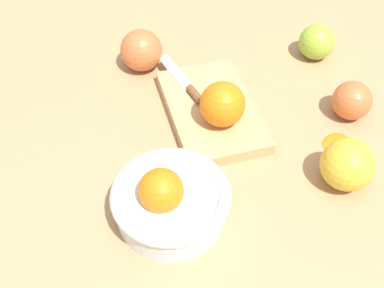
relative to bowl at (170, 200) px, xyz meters
name	(u,v)px	position (x,y,z in m)	size (l,w,h in m)	color
ground_plane	(252,138)	(0.14, -0.15, -0.04)	(2.40, 2.40, 0.00)	tan
bowl	(170,200)	(0.00, 0.00, 0.00)	(0.17, 0.17, 0.10)	silver
cutting_board	(211,111)	(0.20, -0.09, -0.02)	(0.23, 0.15, 0.02)	tan
orange_on_board	(223,104)	(0.16, -0.10, 0.03)	(0.08, 0.08, 0.08)	orange
knife	(187,85)	(0.26, -0.05, -0.01)	(0.15, 0.07, 0.01)	silver
apple_front_right	(317,42)	(0.35, -0.32, 0.00)	(0.07, 0.07, 0.07)	#8EB738
apple_front_right_2	(352,100)	(0.18, -0.33, 0.00)	(0.07, 0.07, 0.07)	#CC6638
apple_front_left	(347,165)	(0.03, -0.27, 0.01)	(0.08, 0.08, 0.08)	gold
apple_back_right	(141,50)	(0.35, 0.03, 0.00)	(0.08, 0.08, 0.08)	#CC6638
citrus_peel	(336,141)	(0.12, -0.29, -0.03)	(0.05, 0.04, 0.01)	orange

